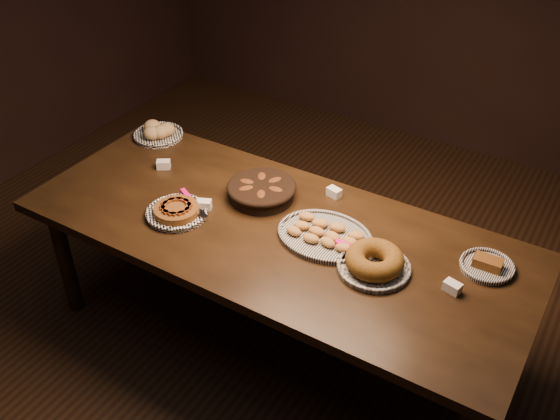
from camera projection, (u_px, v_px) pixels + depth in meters
The scene contains 9 objects.
ground at pixel (274, 338), 3.33m from camera, with size 5.00×5.00×0.00m, color black.
buffet_table at pixel (274, 240), 2.94m from camera, with size 2.40×1.00×0.75m.
apple_tart_plate at pixel (177, 211), 2.96m from camera, with size 0.31×0.31×0.06m.
madeleine_platter at pixel (325, 235), 2.82m from camera, with size 0.44×0.36×0.05m.
bundt_cake_plate at pixel (374, 262), 2.63m from camera, with size 0.37×0.32×0.10m.
croissant_basket at pixel (262, 190), 3.06m from camera, with size 0.38×0.38×0.09m.
bread_roll_plate at pixel (158, 132), 3.56m from camera, with size 0.29×0.29×0.09m.
loaf_plate at pixel (487, 265), 2.65m from camera, with size 0.23×0.23×0.05m.
tent_cards at pixel (295, 216), 2.93m from camera, with size 1.70×0.49×0.04m.
Camera 1 is at (1.23, -1.94, 2.51)m, focal length 40.00 mm.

